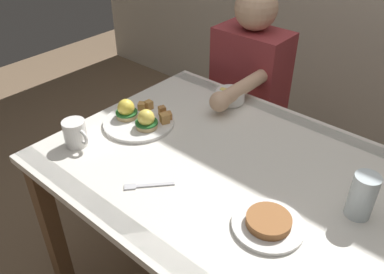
# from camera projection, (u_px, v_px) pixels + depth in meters

# --- Properties ---
(dining_table) EXTENTS (1.20, 0.90, 0.74)m
(dining_table) POSITION_uv_depth(u_px,v_px,m) (228.00, 190.00, 1.36)
(dining_table) COLOR white
(dining_table) RESTS_ON ground_plane
(eggs_benedict_plate) EXTENTS (0.27, 0.27, 0.09)m
(eggs_benedict_plate) POSITION_uv_depth(u_px,v_px,m) (139.00, 119.00, 1.49)
(eggs_benedict_plate) COLOR white
(eggs_benedict_plate) RESTS_ON dining_table
(fruit_bowl) EXTENTS (0.12, 0.12, 0.06)m
(fruit_bowl) POSITION_uv_depth(u_px,v_px,m) (230.00, 96.00, 1.63)
(fruit_bowl) COLOR white
(fruit_bowl) RESTS_ON dining_table
(coffee_mug) EXTENTS (0.11, 0.08, 0.09)m
(coffee_mug) POSITION_uv_depth(u_px,v_px,m) (75.00, 133.00, 1.37)
(coffee_mug) COLOR white
(coffee_mug) RESTS_ON dining_table
(fork) EXTENTS (0.12, 0.13, 0.00)m
(fork) POSITION_uv_depth(u_px,v_px,m) (146.00, 186.00, 1.21)
(fork) COLOR silver
(fork) RESTS_ON dining_table
(water_glass_near) EXTENTS (0.07, 0.07, 0.14)m
(water_glass_near) POSITION_uv_depth(u_px,v_px,m) (362.00, 198.00, 1.08)
(water_glass_near) COLOR silver
(water_glass_near) RESTS_ON dining_table
(side_plate) EXTENTS (0.20, 0.20, 0.04)m
(side_plate) POSITION_uv_depth(u_px,v_px,m) (268.00, 223.00, 1.07)
(side_plate) COLOR white
(side_plate) RESTS_ON dining_table
(diner_person) EXTENTS (0.34, 0.54, 1.14)m
(diner_person) POSITION_uv_depth(u_px,v_px,m) (246.00, 92.00, 1.91)
(diner_person) COLOR #33333D
(diner_person) RESTS_ON ground_plane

